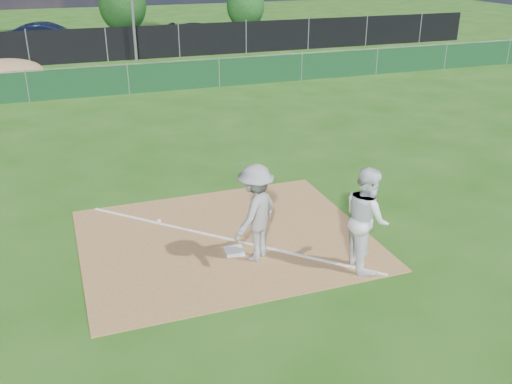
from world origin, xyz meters
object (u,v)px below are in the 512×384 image
(car_mid, at_px, (49,38))
(tree_right, at_px, (246,6))
(tree_mid, at_px, (123,5))
(play_at_first, at_px, (256,213))
(first_base, at_px, (234,251))
(car_right, at_px, (200,33))
(runner, at_px, (366,218))

(car_mid, xyz_separation_m, tree_right, (14.16, 5.53, 0.87))
(tree_mid, bearing_deg, car_mid, -129.75)
(car_mid, bearing_deg, tree_right, -57.45)
(play_at_first, height_order, tree_mid, tree_mid)
(car_mid, bearing_deg, tree_mid, -28.55)
(car_mid, height_order, tree_mid, tree_mid)
(first_base, distance_m, tree_right, 34.31)
(car_mid, height_order, car_right, car_mid)
(tree_right, bearing_deg, tree_mid, 175.05)
(tree_mid, bearing_deg, play_at_first, -93.46)
(runner, xyz_separation_m, car_right, (4.31, 29.00, -0.42))
(car_right, distance_m, tree_right, 6.74)
(first_base, bearing_deg, car_right, 76.73)
(first_base, distance_m, car_mid, 26.99)
(runner, distance_m, tree_right, 34.86)
(tree_right, bearing_deg, car_right, -135.60)
(play_at_first, relative_size, tree_mid, 0.68)
(play_at_first, relative_size, tree_right, 0.80)
(first_base, height_order, car_mid, car_mid)
(car_mid, distance_m, tree_right, 15.23)
(first_base, distance_m, car_right, 28.47)
(tree_mid, bearing_deg, car_right, -52.45)
(car_mid, relative_size, car_right, 1.23)
(runner, height_order, tree_mid, tree_mid)
(runner, distance_m, car_mid, 28.58)
(car_right, bearing_deg, play_at_first, -168.59)
(car_mid, bearing_deg, play_at_first, -162.02)
(car_mid, xyz_separation_m, tree_mid, (5.25, 6.31, 1.19))
(runner, relative_size, car_mid, 0.41)
(car_right, bearing_deg, tree_right, -21.74)
(car_right, relative_size, tree_right, 1.23)
(runner, relative_size, car_right, 0.50)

